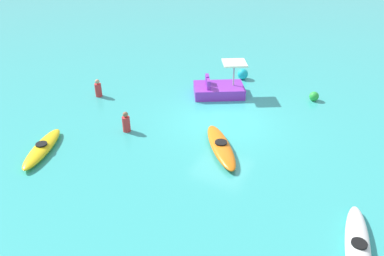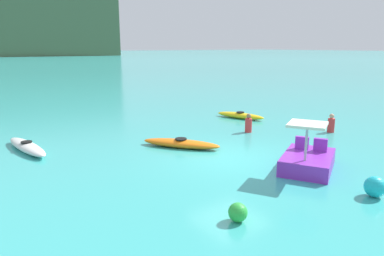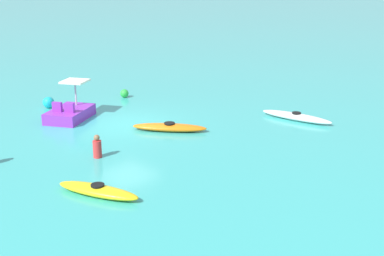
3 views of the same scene
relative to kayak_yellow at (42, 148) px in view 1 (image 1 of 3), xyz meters
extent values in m
plane|color=#38ADA8|center=(-5.14, -5.27, -0.16)|extent=(600.00, 600.00, 0.00)
ellipsoid|color=yellow|center=(0.00, 0.00, 0.00)|extent=(1.64, 2.89, 0.32)
cylinder|color=black|center=(0.00, 0.00, 0.18)|extent=(0.55, 0.55, 0.05)
ellipsoid|color=orange|center=(-5.92, -3.15, 0.00)|extent=(2.53, 2.97, 0.32)
cylinder|color=black|center=(-5.92, -3.15, 0.18)|extent=(0.65, 0.65, 0.05)
ellipsoid|color=white|center=(-11.09, -0.21, 0.00)|extent=(1.16, 3.48, 0.32)
cylinder|color=black|center=(-11.09, -0.21, 0.18)|extent=(0.47, 0.47, 0.05)
cube|color=purple|center=(-3.86, -7.68, 0.09)|extent=(2.83, 2.51, 0.50)
cube|color=purple|center=(-3.24, -7.66, 0.56)|extent=(0.36, 0.46, 0.44)
cube|color=purple|center=(-3.54, -7.14, 0.56)|extent=(0.36, 0.46, 0.44)
cylinder|color=#B2B2B7|center=(-4.47, -8.03, 0.89)|extent=(0.08, 0.08, 1.10)
cube|color=silver|center=(-4.47, -8.03, 1.48)|extent=(1.51, 1.51, 0.08)
sphere|color=#19B7C6|center=(-4.20, -10.13, 0.12)|extent=(0.56, 0.56, 0.56)
sphere|color=green|center=(-8.16, -9.15, 0.06)|extent=(0.45, 0.45, 0.45)
cylinder|color=red|center=(1.30, -4.89, 0.16)|extent=(0.34, 0.34, 0.65)
sphere|color=tan|center=(1.30, -4.89, 0.61)|extent=(0.22, 0.22, 0.22)
cylinder|color=red|center=(-1.90, -2.72, 0.16)|extent=(0.43, 0.43, 0.65)
sphere|color=#8C6647|center=(-1.90, -2.72, 0.61)|extent=(0.22, 0.22, 0.22)
camera|label=1|loc=(-10.39, 8.03, 7.70)|focal=35.33mm
camera|label=2|loc=(-13.30, -14.88, 3.79)|focal=33.72mm
camera|label=3|loc=(8.11, 12.14, 6.59)|focal=47.67mm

